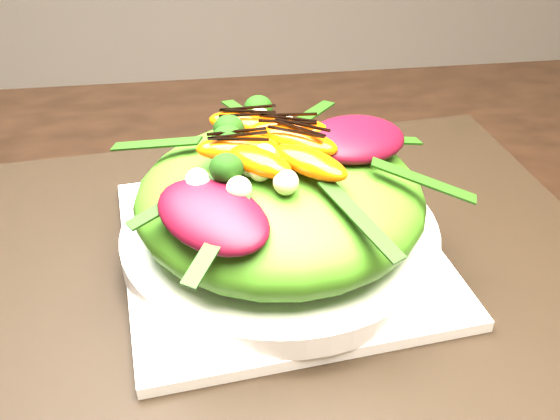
{
  "coord_description": "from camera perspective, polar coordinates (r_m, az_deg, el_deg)",
  "views": [
    {
      "loc": [
        0.06,
        -0.35,
        1.09
      ],
      "look_at": [
        0.11,
        0.07,
        0.8
      ],
      "focal_mm": 42.0,
      "sensor_mm": 36.0,
      "label": 1
    }
  ],
  "objects": [
    {
      "name": "dining_table",
      "position": [
        0.5,
        -12.14,
        -11.86
      ],
      "size": [
        1.6,
        0.9,
        0.75
      ],
      "primitive_type": "cube",
      "color": "black",
      "rests_on": "floor"
    },
    {
      "name": "placemat",
      "position": [
        0.54,
        -0.0,
        -3.97
      ],
      "size": [
        0.57,
        0.45,
        0.0
      ],
      "primitive_type": "cube",
      "rotation": [
        0.0,
        0.0,
        0.09
      ],
      "color": "black",
      "rests_on": "dining_table"
    },
    {
      "name": "plate_base",
      "position": [
        0.54,
        0.0,
        -3.39
      ],
      "size": [
        0.27,
        0.27,
        0.01
      ],
      "primitive_type": "cube",
      "rotation": [
        0.0,
        0.0,
        0.11
      ],
      "color": "white",
      "rests_on": "placemat"
    },
    {
      "name": "salad_bowl",
      "position": [
        0.53,
        -0.0,
        -2.18
      ],
      "size": [
        0.3,
        0.3,
        0.02
      ],
      "primitive_type": "cylinder",
      "rotation": [
        0.0,
        0.0,
        0.19
      ],
      "color": "white",
      "rests_on": "plate_base"
    },
    {
      "name": "radicchio_leaf",
      "position": [
        0.5,
        6.67,
        6.17
      ],
      "size": [
        0.1,
        0.09,
        0.02
      ],
      "primitive_type": "ellipsoid",
      "rotation": [
        0.0,
        0.0,
        0.45
      ],
      "color": "#460714",
      "rests_on": "lettuce_mound"
    },
    {
      "name": "macadamia_nut",
      "position": [
        0.45,
        2.91,
        2.71
      ],
      "size": [
        0.02,
        0.02,
        0.02
      ],
      "primitive_type": "sphere",
      "rotation": [
        0.0,
        0.0,
        0.07
      ],
      "color": "beige",
      "rests_on": "lettuce_mound"
    },
    {
      "name": "broccoli_floret",
      "position": [
        0.51,
        -6.31,
        7.3
      ],
      "size": [
        0.04,
        0.04,
        0.03
      ],
      "primitive_type": "sphere",
      "rotation": [
        0.0,
        0.0,
        0.11
      ],
      "color": "#153209",
      "rests_on": "lettuce_mound"
    },
    {
      "name": "lettuce_mound",
      "position": [
        0.51,
        -0.0,
        1.04
      ],
      "size": [
        0.27,
        0.27,
        0.08
      ],
      "primitive_type": "ellipsoid",
      "rotation": [
        0.0,
        0.0,
        0.24
      ],
      "color": "#427D17",
      "rests_on": "salad_bowl"
    },
    {
      "name": "orange_segment",
      "position": [
        0.49,
        -2.29,
        5.81
      ],
      "size": [
        0.06,
        0.03,
        0.02
      ],
      "primitive_type": "ellipsoid",
      "rotation": [
        0.0,
        0.0,
        -0.16
      ],
      "color": "#ED4C03",
      "rests_on": "lettuce_mound"
    },
    {
      "name": "balsamic_drizzle",
      "position": [
        0.48,
        -2.31,
        6.71
      ],
      "size": [
        0.04,
        0.01,
        0.0
      ],
      "primitive_type": "cube",
      "rotation": [
        0.0,
        0.0,
        -0.16
      ],
      "color": "black",
      "rests_on": "orange_segment"
    }
  ]
}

